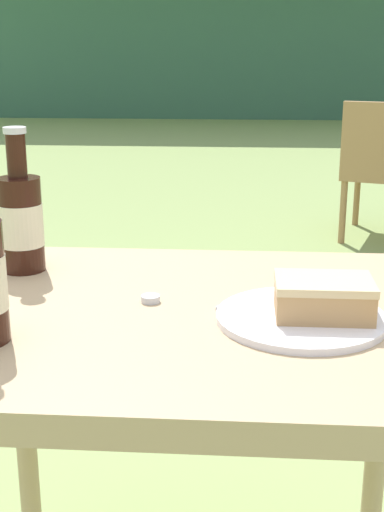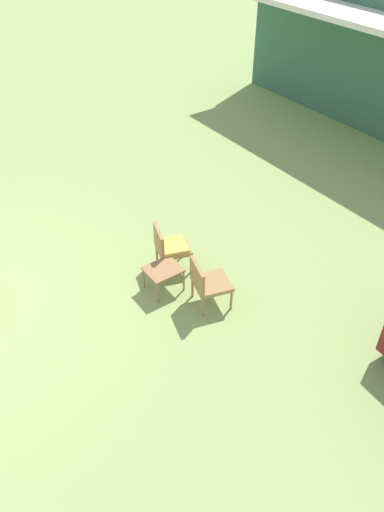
# 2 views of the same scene
# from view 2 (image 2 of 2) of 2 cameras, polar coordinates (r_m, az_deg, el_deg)

# --- Properties ---
(wicker_chair_cushioned) EXTENTS (0.62, 0.63, 0.77)m
(wicker_chair_cushioned) POSITION_cam_2_polar(r_m,az_deg,el_deg) (7.74, -2.57, 1.17)
(wicker_chair_cushioned) COLOR #9E7547
(wicker_chair_cushioned) RESTS_ON ground_plane
(wicker_chair_plain) EXTENTS (0.61, 0.61, 0.77)m
(wicker_chair_plain) POSITION_cam_2_polar(r_m,az_deg,el_deg) (7.10, 1.71, -2.93)
(wicker_chair_plain) COLOR #9E7547
(wicker_chair_plain) RESTS_ON ground_plane
(garden_side_table) EXTENTS (0.44, 0.51, 0.40)m
(garden_side_table) POSITION_cam_2_polar(r_m,az_deg,el_deg) (7.41, -3.31, -1.73)
(garden_side_table) COLOR #996B42
(garden_side_table) RESTS_ON ground_plane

